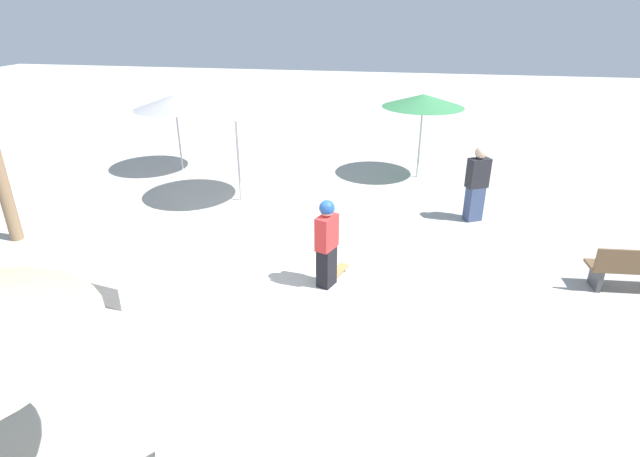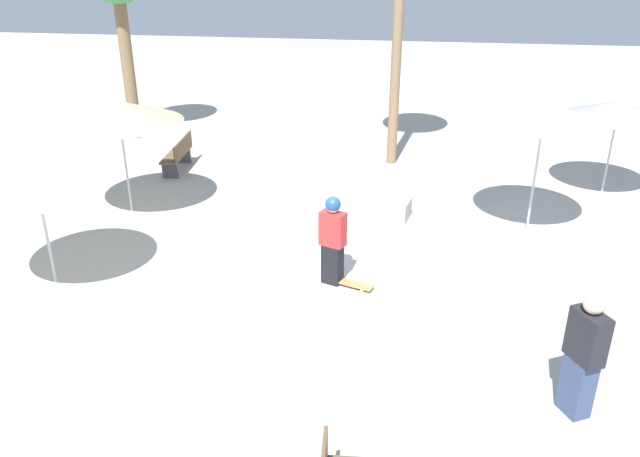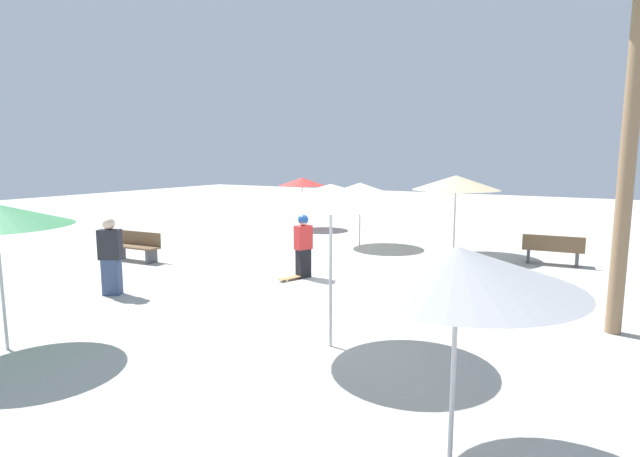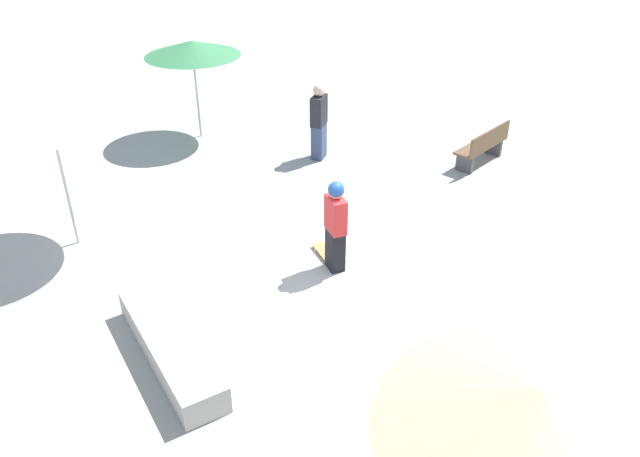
# 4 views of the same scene
# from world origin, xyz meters

# --- Properties ---
(ground_plane) EXTENTS (60.00, 60.00, 0.00)m
(ground_plane) POSITION_xyz_m (0.00, 0.00, 0.00)
(ground_plane) COLOR #B2AFA8
(skater_main) EXTENTS (0.37, 0.48, 1.61)m
(skater_main) POSITION_xyz_m (0.23, 0.46, 0.87)
(skater_main) COLOR black
(skater_main) RESTS_ON ground_plane
(skateboard) EXTENTS (0.45, 0.82, 0.07)m
(skateboard) POSITION_xyz_m (0.33, 0.80, 0.06)
(skateboard) COLOR #B7844C
(skateboard) RESTS_ON ground_plane
(concrete_ledge) EXTENTS (1.13, 2.73, 0.41)m
(concrete_ledge) POSITION_xyz_m (-2.95, 0.40, 0.21)
(concrete_ledge) COLOR #A8A39E
(concrete_ledge) RESTS_ON ground_plane
(bench_near) EXTENTS (1.63, 0.56, 0.85)m
(bench_near) POSITION_xyz_m (5.50, 1.22, 0.43)
(bench_near) COLOR #47474C
(bench_near) RESTS_ON ground_plane
(shade_umbrella_white) EXTENTS (2.39, 2.39, 2.62)m
(shade_umbrella_white) POSITION_xyz_m (-2.60, 4.15, 2.45)
(shade_umbrella_white) COLOR #B7B7BC
(shade_umbrella_white) RESTS_ON ground_plane
(shade_umbrella_tan) EXTENTS (2.64, 2.64, 2.46)m
(shade_umbrella_tan) POSITION_xyz_m (-2.25, -4.38, 2.23)
(shade_umbrella_tan) COLOR #B7B7BC
(shade_umbrella_tan) RESTS_ON ground_plane
(shade_umbrella_green) EXTENTS (2.22, 2.22, 2.33)m
(shade_umbrella_green) POSITION_xyz_m (1.78, 6.85, 2.15)
(shade_umbrella_green) COLOR #B7B7BC
(shade_umbrella_green) RESTS_ON ground_plane
(bystander_watching) EXTENTS (0.54, 0.45, 1.72)m
(bystander_watching) POSITION_xyz_m (3.04, 3.93, 0.86)
(bystander_watching) COLOR #38476B
(bystander_watching) RESTS_ON ground_plane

